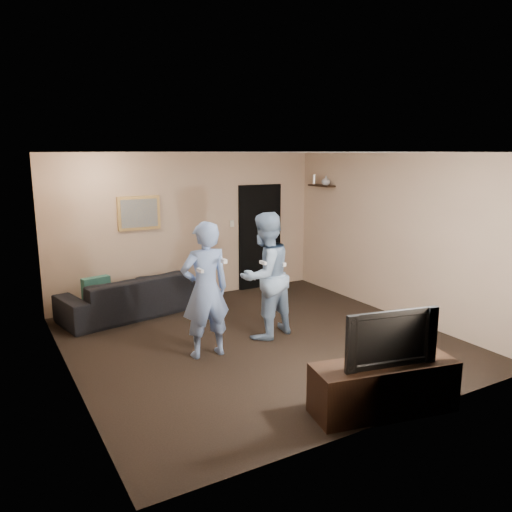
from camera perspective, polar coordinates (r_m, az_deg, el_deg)
ground at (r=7.12m, az=0.35°, el=-9.63°), size 5.00×5.00×0.00m
ceiling at (r=6.63m, az=0.38°, el=11.78°), size 5.00×5.00×0.04m
wall_back at (r=8.98m, az=-7.68°, el=3.34°), size 5.00×0.04×2.60m
wall_front at (r=4.82m, az=15.48°, el=-4.28°), size 5.00×0.04×2.60m
wall_left at (r=5.94m, az=-20.99°, el=-1.65°), size 0.04×5.00×2.60m
wall_right at (r=8.28m, az=15.51°, el=2.31°), size 0.04×5.00×2.60m
sofa at (r=8.36m, az=-14.05°, el=-4.36°), size 2.37×1.30×0.66m
throw_pillow at (r=8.20m, az=-17.78°, el=-3.78°), size 0.45×0.23×0.43m
painting_frame at (r=8.62m, az=-13.23°, el=4.80°), size 0.72×0.05×0.57m
painting_canvas at (r=8.60m, az=-13.18°, el=4.78°), size 0.62×0.01×0.47m
doorway at (r=9.63m, az=0.45°, el=2.20°), size 0.90×0.06×2.00m
light_switch at (r=9.31m, az=-2.77°, el=3.72°), size 0.08×0.02×0.12m
wall_shelf at (r=9.48m, az=7.49°, el=7.98°), size 0.20×0.60×0.03m
shelf_vase at (r=9.37m, az=7.99°, el=8.53°), size 0.17×0.17×0.17m
shelf_figurine at (r=9.66m, az=6.67°, el=8.69°), size 0.06×0.06×0.18m
tv_console at (r=5.41m, az=14.39°, el=-14.35°), size 1.57×0.78×0.54m
television at (r=5.19m, az=14.71°, el=-8.80°), size 1.01×0.34×0.58m
wii_player_left at (r=6.38m, az=-5.81°, el=-3.89°), size 0.66×0.51×1.76m
wii_player_right at (r=7.02m, az=1.03°, el=-2.26°), size 1.03×0.90×1.79m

